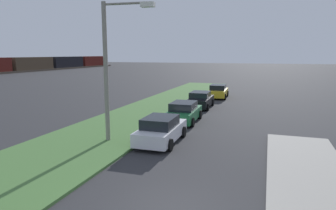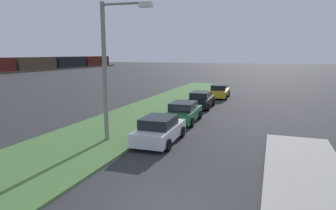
# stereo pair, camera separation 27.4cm
# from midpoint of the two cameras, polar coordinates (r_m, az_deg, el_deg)

# --- Properties ---
(grass_median) EXTENTS (60.00, 6.00, 0.12)m
(grass_median) POSITION_cam_midpoint_polar(r_m,az_deg,el_deg) (21.08, -8.86, -3.51)
(grass_median) COLOR #477238
(grass_median) RESTS_ON ground
(parked_car_white) EXTENTS (4.34, 2.09, 1.47)m
(parked_car_white) POSITION_cam_midpoint_polar(r_m,az_deg,el_deg) (16.55, -1.80, -4.72)
(parked_car_white) COLOR silver
(parked_car_white) RESTS_ON ground
(parked_car_green) EXTENTS (4.35, 2.12, 1.47)m
(parked_car_green) POSITION_cam_midpoint_polar(r_m,az_deg,el_deg) (21.48, 2.67, -1.37)
(parked_car_green) COLOR #1E6B38
(parked_car_green) RESTS_ON ground
(parked_car_black) EXTENTS (4.33, 2.08, 1.47)m
(parked_car_black) POSITION_cam_midpoint_polar(r_m,az_deg,el_deg) (27.33, 5.88, 0.98)
(parked_car_black) COLOR black
(parked_car_black) RESTS_ON ground
(parked_car_yellow) EXTENTS (4.37, 2.15, 1.47)m
(parked_car_yellow) POSITION_cam_midpoint_polar(r_m,az_deg,el_deg) (33.82, 9.26, 2.58)
(parked_car_yellow) COLOR gold
(parked_car_yellow) RESTS_ON ground
(streetlight) EXTENTS (0.49, 2.88, 7.50)m
(streetlight) POSITION_cam_midpoint_polar(r_m,az_deg,el_deg) (16.37, -11.12, 7.95)
(streetlight) COLOR gray
(streetlight) RESTS_ON ground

